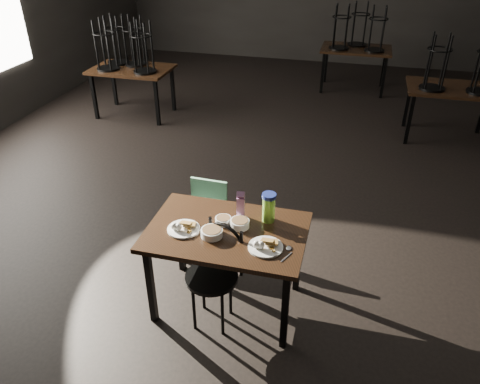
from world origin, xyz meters
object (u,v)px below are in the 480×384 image
(main_table, at_px, (227,238))
(bentwood_chair, at_px, (217,268))
(water_bottle, at_px, (269,207))
(school_chair, at_px, (206,213))
(juice_carton, at_px, (241,206))

(main_table, height_order, bentwood_chair, bentwood_chair)
(water_bottle, height_order, bentwood_chair, water_bottle)
(main_table, distance_m, water_bottle, 0.40)
(water_bottle, bearing_deg, main_table, -143.98)
(water_bottle, xyz_separation_m, bentwood_chair, (-0.31, -0.36, -0.37))
(school_chair, bearing_deg, juice_carton, -41.65)
(water_bottle, bearing_deg, bentwood_chair, -131.27)
(bentwood_chair, bearing_deg, water_bottle, 73.12)
(juice_carton, bearing_deg, bentwood_chair, -106.09)
(school_chair, bearing_deg, water_bottle, -29.23)
(bentwood_chair, height_order, school_chair, bentwood_chair)
(water_bottle, relative_size, bentwood_chair, 0.28)
(juice_carton, relative_size, bentwood_chair, 0.28)
(water_bottle, xyz_separation_m, school_chair, (-0.65, 0.40, -0.42))
(juice_carton, distance_m, bentwood_chair, 0.50)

